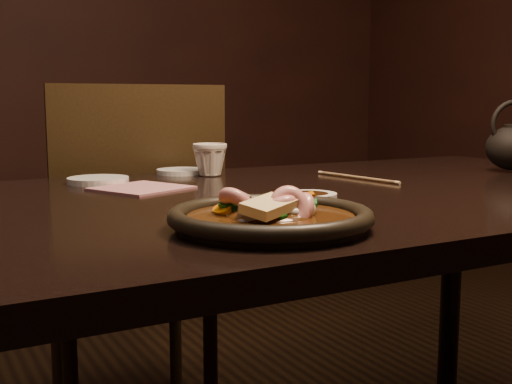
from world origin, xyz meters
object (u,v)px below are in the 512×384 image
chair (132,250)px  tea_cup (210,159)px  plate (270,218)px  table (330,229)px

chair → tea_cup: size_ratio=12.07×
plate → tea_cup: (0.19, 0.60, 0.03)m
plate → tea_cup: tea_cup is taller
plate → table: bearing=43.3°
table → chair: size_ratio=1.67×
chair → tea_cup: (0.09, -0.31, 0.27)m
table → plate: bearing=-136.7°
chair → plate: (-0.10, -0.91, 0.24)m
table → plate: (-0.29, -0.28, 0.09)m
table → plate: plate is taller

